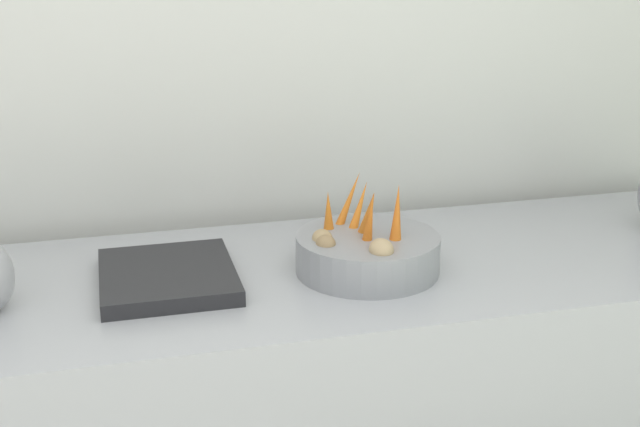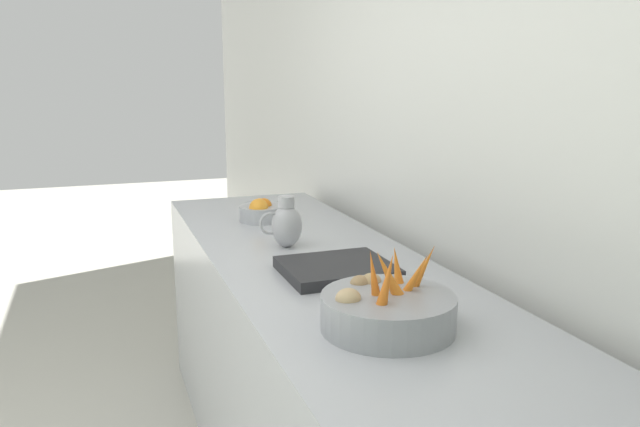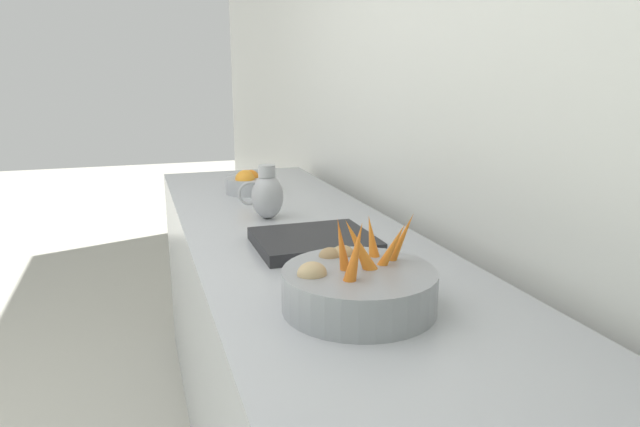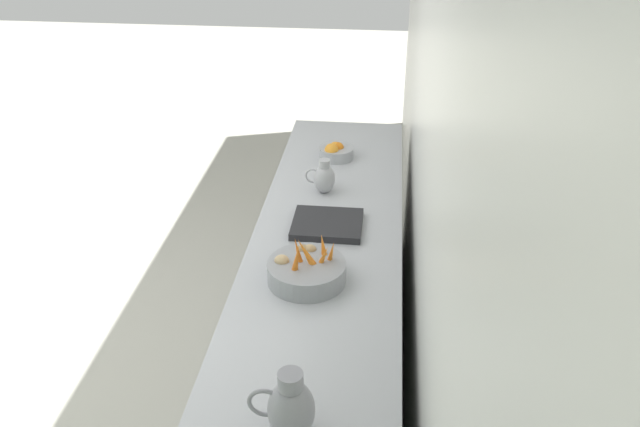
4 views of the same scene
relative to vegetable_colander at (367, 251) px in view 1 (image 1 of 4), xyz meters
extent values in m
cube|color=silver|center=(-0.52, 0.14, 0.52)|extent=(0.10, 8.88, 3.00)
cylinder|color=gray|center=(0.00, 0.00, -0.01)|extent=(0.34, 0.34, 0.09)
torus|color=gray|center=(0.00, 0.00, -0.05)|extent=(0.20, 0.20, 0.01)
cone|color=orange|center=(0.03, 0.06, 0.09)|extent=(0.07, 0.06, 0.16)
cone|color=orange|center=(0.00, 0.00, 0.09)|extent=(0.10, 0.04, 0.15)
cone|color=orange|center=(-0.07, 0.00, 0.08)|extent=(0.07, 0.08, 0.13)
cone|color=orange|center=(-0.10, -0.02, 0.09)|extent=(0.06, 0.10, 0.15)
cone|color=orange|center=(0.04, -0.01, 0.08)|extent=(0.06, 0.04, 0.15)
cone|color=orange|center=(-0.06, -0.08, 0.08)|extent=(0.06, 0.05, 0.12)
ellipsoid|color=#9E7F56|center=(0.03, -0.11, 0.04)|extent=(0.05, 0.04, 0.04)
ellipsoid|color=tan|center=(0.00, -0.11, 0.04)|extent=(0.06, 0.05, 0.05)
ellipsoid|color=tan|center=(0.11, 0.00, 0.04)|extent=(0.06, 0.05, 0.05)
cube|color=#232326|center=(-0.04, -0.46, -0.03)|extent=(0.34, 0.30, 0.04)
camera|label=1|loc=(1.73, -0.57, 0.70)|focal=46.69mm
camera|label=2|loc=(0.66, 1.32, 0.56)|focal=35.09mm
camera|label=3|loc=(0.44, 1.06, 0.45)|focal=31.46mm
camera|label=4|loc=(-0.31, 2.33, 1.58)|focal=37.15mm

